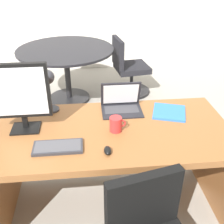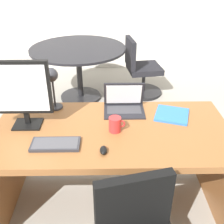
{
  "view_description": "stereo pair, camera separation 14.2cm",
  "coord_description": "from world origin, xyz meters",
  "px_view_note": "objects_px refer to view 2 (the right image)",
  "views": [
    {
      "loc": [
        -0.17,
        -1.61,
        1.85
      ],
      "look_at": [
        0.0,
        0.04,
        0.88
      ],
      "focal_mm": 43.38,
      "sensor_mm": 36.0,
      "label": 1
    },
    {
      "loc": [
        -0.03,
        -1.62,
        1.85
      ],
      "look_at": [
        0.0,
        0.04,
        0.88
      ],
      "focal_mm": 43.38,
      "sensor_mm": 36.0,
      "label": 2
    }
  ],
  "objects_px": {
    "book": "(172,115)",
    "coffee_mug": "(115,124)",
    "desk": "(112,147)",
    "meeting_chair_near": "(140,72)",
    "laptop": "(124,102)",
    "keyboard": "(56,144)",
    "mouse": "(103,150)",
    "desk_lamp": "(52,80)",
    "meeting_table": "(79,60)",
    "monitor": "(22,90)"
  },
  "relations": [
    {
      "from": "desk",
      "to": "monitor",
      "type": "distance_m",
      "value": 0.78
    },
    {
      "from": "mouse",
      "to": "book",
      "type": "xyz_separation_m",
      "value": [
        0.53,
        0.45,
        -0.01
      ]
    },
    {
      "from": "book",
      "to": "coffee_mug",
      "type": "xyz_separation_m",
      "value": [
        -0.45,
        -0.2,
        0.05
      ]
    },
    {
      "from": "desk_lamp",
      "to": "meeting_table",
      "type": "distance_m",
      "value": 1.73
    },
    {
      "from": "desk",
      "to": "monitor",
      "type": "bearing_deg",
      "value": 177.78
    },
    {
      "from": "book",
      "to": "coffee_mug",
      "type": "height_order",
      "value": "coffee_mug"
    },
    {
      "from": "keyboard",
      "to": "coffee_mug",
      "type": "bearing_deg",
      "value": 22.58
    },
    {
      "from": "laptop",
      "to": "book",
      "type": "distance_m",
      "value": 0.39
    },
    {
      "from": "mouse",
      "to": "meeting_chair_near",
      "type": "bearing_deg",
      "value": 77.8
    },
    {
      "from": "desk",
      "to": "meeting_chair_near",
      "type": "xyz_separation_m",
      "value": [
        0.45,
        2.07,
        -0.22
      ]
    },
    {
      "from": "keyboard",
      "to": "mouse",
      "type": "distance_m",
      "value": 0.33
    },
    {
      "from": "monitor",
      "to": "keyboard",
      "type": "height_order",
      "value": "monitor"
    },
    {
      "from": "laptop",
      "to": "coffee_mug",
      "type": "xyz_separation_m",
      "value": [
        -0.08,
        -0.31,
        -0.01
      ]
    },
    {
      "from": "laptop",
      "to": "meeting_table",
      "type": "distance_m",
      "value": 1.78
    },
    {
      "from": "laptop",
      "to": "coffee_mug",
      "type": "bearing_deg",
      "value": -103.99
    },
    {
      "from": "desk",
      "to": "keyboard",
      "type": "relative_size",
      "value": 5.37
    },
    {
      "from": "desk",
      "to": "meeting_table",
      "type": "xyz_separation_m",
      "value": [
        -0.43,
        1.93,
        0.01
      ]
    },
    {
      "from": "desk",
      "to": "coffee_mug",
      "type": "distance_m",
      "value": 0.25
    },
    {
      "from": "desk",
      "to": "monitor",
      "type": "relative_size",
      "value": 3.47
    },
    {
      "from": "monitor",
      "to": "book",
      "type": "relative_size",
      "value": 1.6
    },
    {
      "from": "keyboard",
      "to": "coffee_mug",
      "type": "relative_size",
      "value": 2.74
    },
    {
      "from": "coffee_mug",
      "to": "meeting_table",
      "type": "relative_size",
      "value": 0.09
    },
    {
      "from": "monitor",
      "to": "keyboard",
      "type": "distance_m",
      "value": 0.44
    },
    {
      "from": "desk",
      "to": "desk_lamp",
      "type": "height_order",
      "value": "desk_lamp"
    },
    {
      "from": "desk_lamp",
      "to": "laptop",
      "type": "bearing_deg",
      "value": -0.65
    },
    {
      "from": "mouse",
      "to": "monitor",
      "type": "bearing_deg",
      "value": 149.59
    },
    {
      "from": "desk",
      "to": "mouse",
      "type": "distance_m",
      "value": 0.38
    },
    {
      "from": "coffee_mug",
      "to": "desk_lamp",
      "type": "bearing_deg",
      "value": 146.38
    },
    {
      "from": "keyboard",
      "to": "book",
      "type": "height_order",
      "value": "keyboard"
    },
    {
      "from": "laptop",
      "to": "desk_lamp",
      "type": "height_order",
      "value": "desk_lamp"
    },
    {
      "from": "keyboard",
      "to": "meeting_table",
      "type": "bearing_deg",
      "value": 91.44
    },
    {
      "from": "mouse",
      "to": "meeting_table",
      "type": "height_order",
      "value": "mouse"
    },
    {
      "from": "coffee_mug",
      "to": "keyboard",
      "type": "bearing_deg",
      "value": -157.42
    },
    {
      "from": "keyboard",
      "to": "meeting_chair_near",
      "type": "relative_size",
      "value": 0.38
    },
    {
      "from": "monitor",
      "to": "mouse",
      "type": "xyz_separation_m",
      "value": [
        0.56,
        -0.33,
        -0.26
      ]
    },
    {
      "from": "desk_lamp",
      "to": "meeting_table",
      "type": "height_order",
      "value": "desk_lamp"
    },
    {
      "from": "desk_lamp",
      "to": "meeting_table",
      "type": "bearing_deg",
      "value": 88.97
    },
    {
      "from": "book",
      "to": "meeting_table",
      "type": "bearing_deg",
      "value": 116.67
    },
    {
      "from": "laptop",
      "to": "mouse",
      "type": "bearing_deg",
      "value": -105.97
    },
    {
      "from": "mouse",
      "to": "desk_lamp",
      "type": "height_order",
      "value": "desk_lamp"
    },
    {
      "from": "laptop",
      "to": "keyboard",
      "type": "height_order",
      "value": "laptop"
    },
    {
      "from": "mouse",
      "to": "desk",
      "type": "bearing_deg",
      "value": 79.0
    },
    {
      "from": "keyboard",
      "to": "meeting_table",
      "type": "xyz_separation_m",
      "value": [
        -0.05,
        2.16,
        -0.19
      ]
    },
    {
      "from": "desk_lamp",
      "to": "coffee_mug",
      "type": "height_order",
      "value": "desk_lamp"
    },
    {
      "from": "monitor",
      "to": "meeting_table",
      "type": "distance_m",
      "value": 1.97
    },
    {
      "from": "desk",
      "to": "laptop",
      "type": "relative_size",
      "value": 5.38
    },
    {
      "from": "desk",
      "to": "meeting_chair_near",
      "type": "relative_size",
      "value": 2.04
    },
    {
      "from": "monitor",
      "to": "meeting_table",
      "type": "xyz_separation_m",
      "value": [
        0.19,
        1.91,
        -0.46
      ]
    },
    {
      "from": "mouse",
      "to": "meeting_table",
      "type": "distance_m",
      "value": 2.28
    },
    {
      "from": "desk",
      "to": "keyboard",
      "type": "bearing_deg",
      "value": -148.77
    }
  ]
}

